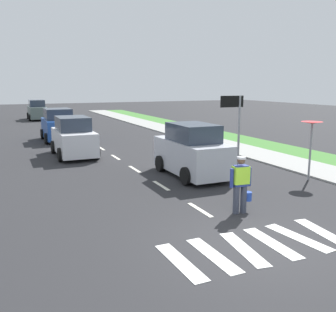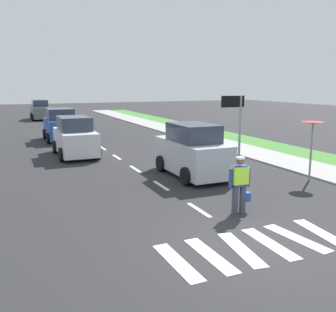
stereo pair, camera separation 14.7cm
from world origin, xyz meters
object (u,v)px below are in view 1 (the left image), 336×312
road_worker (241,182)px  car_oncoming_second (59,126)px  car_oncoming_lead (74,138)px  yield_sign (312,128)px  car_oncoming_third (37,110)px  lane_direction_sign (235,114)px  car_outgoing_ahead (192,152)px

road_worker → car_oncoming_second: bearing=99.1°
car_oncoming_lead → yield_sign: bearing=-49.8°
yield_sign → car_oncoming_third: (-7.27, 31.15, -1.10)m
lane_direction_sign → car_oncoming_second: 13.17m
road_worker → lane_direction_sign: bearing=58.3°
car_outgoing_ahead → car_oncoming_lead: bearing=119.6°
lane_direction_sign → car_oncoming_third: bearing=101.8°
road_worker → lane_direction_sign: size_ratio=0.52×
car_oncoming_lead → car_oncoming_second: car_oncoming_second is taller
car_outgoing_ahead → car_oncoming_third: 28.87m
lane_direction_sign → car_outgoing_ahead: bearing=-165.0°
yield_sign → car_oncoming_lead: bearing=130.2°
road_worker → lane_direction_sign: 6.38m
road_worker → car_oncoming_lead: bearing=104.3°
lane_direction_sign → car_oncoming_second: size_ratio=0.83×
car_oncoming_lead → car_outgoing_ahead: bearing=-60.4°
car_outgoing_ahead → car_oncoming_second: 12.80m
road_worker → car_outgoing_ahead: size_ratio=0.42×
yield_sign → car_oncoming_second: (-7.38, 14.78, -1.08)m
yield_sign → car_oncoming_lead: yield_sign is taller
yield_sign → car_oncoming_third: bearing=103.1°
yield_sign → car_outgoing_ahead: size_ratio=0.57×
car_oncoming_lead → car_oncoming_third: size_ratio=0.95×
yield_sign → car_oncoming_second: size_ratio=0.60×
car_oncoming_third → car_oncoming_lead: bearing=-90.5°
lane_direction_sign → car_outgoing_ahead: size_ratio=0.80×
lane_direction_sign → car_outgoing_ahead: 2.91m
car_oncoming_second → car_outgoing_ahead: bearing=-74.0°
car_oncoming_second → car_oncoming_third: car_oncoming_second is taller
road_worker → car_outgoing_ahead: 4.69m
car_oncoming_third → lane_direction_sign: bearing=-78.2°
road_worker → car_oncoming_third: bearing=94.5°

